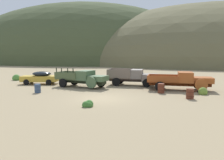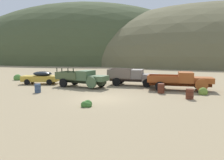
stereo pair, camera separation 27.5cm
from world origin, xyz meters
The scene contains 14 objects.
ground_plane centered at (0.00, 0.00, 0.00)m, with size 300.00×300.00×0.00m, color #998460.
hill_far_left centered at (-26.95, 66.48, 0.00)m, with size 104.12×51.57×46.14m, color #424C2D.
hill_far_right centered at (23.75, 72.97, 0.00)m, with size 111.68×79.73×43.01m, color brown.
car_faded_yellow centered at (-9.84, 7.02, 0.81)m, with size 4.84×2.50×1.57m.
truck_weathered_green centered at (-3.40, 5.58, 1.01)m, with size 6.38×3.60×2.16m.
truck_primer_gray centered at (2.02, 8.24, 1.02)m, with size 5.87×2.76×1.91m.
truck_oxide_orange centered at (7.21, 5.79, 1.01)m, with size 6.50×2.64×1.89m.
oil_drum_by_truck centered at (7.20, 1.34, 0.43)m, with size 0.67×0.67×0.86m.
oil_drum_spare centered at (-6.82, 1.48, 0.43)m, with size 0.62×0.62×0.85m.
oil_drum_foreground centered at (4.88, 3.61, 0.46)m, with size 0.68×0.68×0.92m.
bush_between_trucks centered at (8.67, 3.59, 0.23)m, with size 0.83×0.74×0.88m.
bush_front_right centered at (-0.35, -2.95, 0.15)m, with size 0.75×0.77×0.59m.
bush_back_edge centered at (-15.04, 9.99, 0.28)m, with size 1.23×1.08×1.06m.
bush_lone_scrub centered at (-6.11, 10.76, 0.22)m, with size 0.97×1.14×0.98m.
Camera 2 is at (4.62, -17.65, 3.80)m, focal length 35.34 mm.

